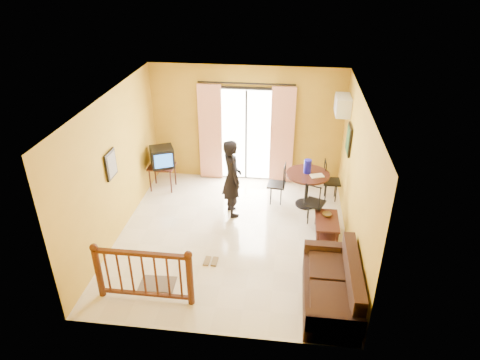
# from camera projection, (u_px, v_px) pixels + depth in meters

# --- Properties ---
(ground) EXTENTS (5.00, 5.00, 0.00)m
(ground) POSITION_uv_depth(u_px,v_px,m) (232.00, 236.00, 8.54)
(ground) COLOR beige
(ground) RESTS_ON ground
(room_shell) EXTENTS (5.00, 5.00, 5.00)m
(room_shell) POSITION_uv_depth(u_px,v_px,m) (231.00, 159.00, 7.73)
(room_shell) COLOR white
(room_shell) RESTS_ON ground
(balcony_door) EXTENTS (2.25, 0.14, 2.46)m
(balcony_door) POSITION_uv_depth(u_px,v_px,m) (246.00, 134.00, 10.10)
(balcony_door) COLOR black
(balcony_door) RESTS_ON ground
(tv_table) EXTENTS (0.59, 0.50, 0.59)m
(tv_table) POSITION_uv_depth(u_px,v_px,m) (162.00, 169.00, 10.00)
(tv_table) COLOR black
(tv_table) RESTS_ON ground
(television) EXTENTS (0.66, 0.63, 0.46)m
(television) POSITION_uv_depth(u_px,v_px,m) (162.00, 157.00, 9.85)
(television) COLOR black
(television) RESTS_ON tv_table
(picture_left) EXTENTS (0.05, 0.42, 0.52)m
(picture_left) POSITION_uv_depth(u_px,v_px,m) (111.00, 165.00, 7.86)
(picture_left) COLOR black
(picture_left) RESTS_ON room_shell
(dining_table) EXTENTS (0.94, 0.94, 0.78)m
(dining_table) POSITION_uv_depth(u_px,v_px,m) (307.00, 180.00, 9.28)
(dining_table) COLOR black
(dining_table) RESTS_ON ground
(water_jug) EXTENTS (0.16, 0.16, 0.30)m
(water_jug) POSITION_uv_depth(u_px,v_px,m) (308.00, 166.00, 9.17)
(water_jug) COLOR #1313B5
(water_jug) RESTS_ON dining_table
(serving_tray) EXTENTS (0.32, 0.26, 0.02)m
(serving_tray) POSITION_uv_depth(u_px,v_px,m) (317.00, 176.00, 9.09)
(serving_tray) COLOR #F3E5CF
(serving_tray) RESTS_ON dining_table
(dining_chairs) EXTENTS (1.65, 1.44, 0.95)m
(dining_chairs) POSITION_uv_depth(u_px,v_px,m) (306.00, 207.00, 9.49)
(dining_chairs) COLOR black
(dining_chairs) RESTS_ON ground
(air_conditioner) EXTENTS (0.31, 0.60, 0.40)m
(air_conditioner) POSITION_uv_depth(u_px,v_px,m) (343.00, 105.00, 8.99)
(air_conditioner) COLOR white
(air_conditioner) RESTS_ON room_shell
(botanical_print) EXTENTS (0.05, 0.50, 0.60)m
(botanical_print) POSITION_uv_depth(u_px,v_px,m) (349.00, 139.00, 8.65)
(botanical_print) COLOR black
(botanical_print) RESTS_ON room_shell
(coffee_table) EXTENTS (0.45, 0.81, 0.36)m
(coffee_table) POSITION_uv_depth(u_px,v_px,m) (327.00, 225.00, 8.45)
(coffee_table) COLOR black
(coffee_table) RESTS_ON ground
(bowl) EXTENTS (0.23, 0.23, 0.06)m
(bowl) POSITION_uv_depth(u_px,v_px,m) (327.00, 215.00, 8.50)
(bowl) COLOR brown
(bowl) RESTS_ON coffee_table
(sofa) EXTENTS (0.83, 1.79, 0.86)m
(sofa) POSITION_uv_depth(u_px,v_px,m) (334.00, 289.00, 6.74)
(sofa) COLOR black
(sofa) RESTS_ON ground
(standing_person) EXTENTS (0.63, 0.73, 1.70)m
(standing_person) POSITION_uv_depth(u_px,v_px,m) (232.00, 178.00, 8.87)
(standing_person) COLOR black
(standing_person) RESTS_ON ground
(stair_balustrade) EXTENTS (1.63, 0.13, 1.04)m
(stair_balustrade) POSITION_uv_depth(u_px,v_px,m) (143.00, 272.00, 6.73)
(stair_balustrade) COLOR #471E0F
(stair_balustrade) RESTS_ON ground
(doormat) EXTENTS (0.62, 0.42, 0.02)m
(doormat) POSITION_uv_depth(u_px,v_px,m) (158.00, 284.00, 7.29)
(doormat) COLOR #61554D
(doormat) RESTS_ON ground
(sandals) EXTENTS (0.25, 0.25, 0.03)m
(sandals) POSITION_uv_depth(u_px,v_px,m) (211.00, 261.00, 7.82)
(sandals) COLOR brown
(sandals) RESTS_ON ground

